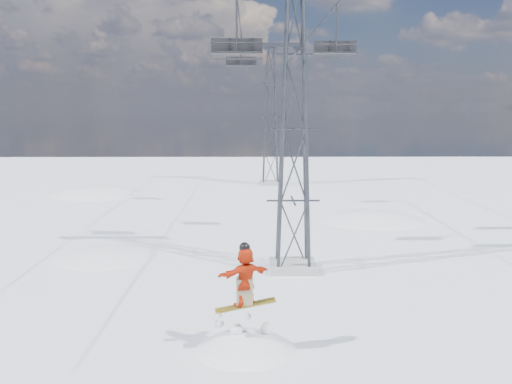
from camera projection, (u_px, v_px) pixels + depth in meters
ground at (284, 359)px, 14.39m from camera, size 120.00×120.00×0.00m
snow_terrain at (190, 356)px, 36.75m from camera, size 39.00×37.00×22.00m
lift_tower_near at (294, 130)px, 21.51m from camera, size 5.20×1.80×11.43m
lift_tower_far at (271, 118)px, 46.24m from camera, size 5.20×1.80×11.43m
haul_cables at (279, 26)px, 32.10m from camera, size 4.46×51.00×0.06m
lift_chair_near at (237, 47)px, 23.35m from camera, size 2.12×0.61×2.63m
lift_chair_mid at (336, 48)px, 25.62m from camera, size 1.92×0.55×2.38m
lift_chair_far at (241, 62)px, 34.18m from camera, size 1.86×0.53×2.30m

